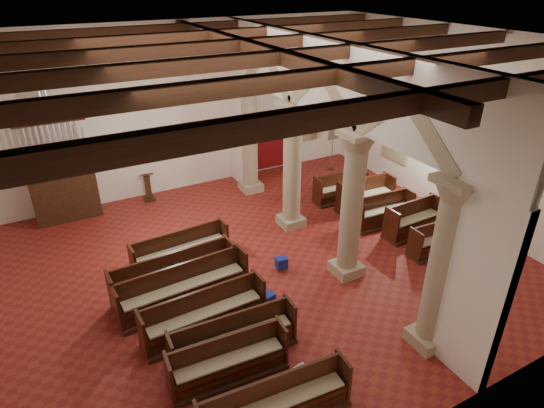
{
  "coord_description": "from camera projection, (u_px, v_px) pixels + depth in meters",
  "views": [
    {
      "loc": [
        -4.86,
        -9.57,
        7.46
      ],
      "look_at": [
        0.56,
        0.5,
        1.53
      ],
      "focal_mm": 30.0,
      "sensor_mm": 36.0,
      "label": 1
    }
  ],
  "objects": [
    {
      "name": "tube_heater_b",
      "position": [
        285.0,
        375.0,
        9.18
      ],
      "size": [
        0.96,
        0.26,
        0.1
      ],
      "primitive_type": "cylinder",
      "rotation": [
        0.0,
        1.57,
        0.17
      ],
      "color": "white",
      "rests_on": "floor"
    },
    {
      "name": "hymnal_box_b",
      "position": [
        269.0,
        299.0,
        11.17
      ],
      "size": [
        0.34,
        0.29,
        0.3
      ],
      "primitive_type": "cube",
      "rotation": [
        0.0,
        0.0,
        0.18
      ],
      "color": "navy",
      "rests_on": "floor"
    },
    {
      "name": "nave_pew_4",
      "position": [
        184.0,
        292.0,
        11.22
      ],
      "size": [
        3.34,
        0.91,
        1.09
      ],
      "rotation": [
        0.0,
        0.0,
        0.06
      ],
      "color": "#3F2314",
      "rests_on": "floor"
    },
    {
      "name": "ceiling",
      "position": [
        261.0,
        42.0,
        10.2
      ],
      "size": [
        14.0,
        14.0,
        0.0
      ],
      "primitive_type": "plane",
      "rotation": [
        3.14,
        0.0,
        0.0
      ],
      "color": "black",
      "rests_on": "wall_back"
    },
    {
      "name": "dossal_curtain",
      "position": [
        273.0,
        142.0,
        18.53
      ],
      "size": [
        1.8,
        0.07,
        2.17
      ],
      "color": "maroon",
      "rests_on": "floor"
    },
    {
      "name": "window_back",
      "position": [
        304.0,
        112.0,
        18.73
      ],
      "size": [
        1.0,
        0.03,
        2.2
      ],
      "primitive_type": "cube",
      "color": "#33745B",
      "rests_on": "wall_back"
    },
    {
      "name": "nave_pew_5",
      "position": [
        175.0,
        282.0,
        11.56
      ],
      "size": [
        3.21,
        0.93,
        1.15
      ],
      "rotation": [
        0.0,
        0.0,
        0.05
      ],
      "color": "#3F2314",
      "rests_on": "floor"
    },
    {
      "name": "processional_banner",
      "position": [
        332.0,
        152.0,
        18.63
      ],
      "size": [
        0.53,
        0.68,
        2.32
      ],
      "rotation": [
        0.0,
        0.0,
        0.1
      ],
      "color": "#3F2314",
      "rests_on": "floor"
    },
    {
      "name": "lectern",
      "position": [
        148.0,
        188.0,
        16.28
      ],
      "size": [
        0.48,
        0.49,
        1.12
      ],
      "rotation": [
        0.0,
        0.0,
        -0.09
      ],
      "color": "#3E2913",
      "rests_on": "floor"
    },
    {
      "name": "nave_pew_6",
      "position": [
        181.0,
        254.0,
        12.76
      ],
      "size": [
        2.78,
        0.84,
        1.01
      ],
      "rotation": [
        0.0,
        0.0,
        0.06
      ],
      "color": "#3F2314",
      "rests_on": "floor"
    },
    {
      "name": "arcade",
      "position": [
        322.0,
        134.0,
        12.08
      ],
      "size": [
        0.9,
        11.9,
        6.0
      ],
      "color": "tan",
      "rests_on": "floor"
    },
    {
      "name": "window_right_b",
      "position": [
        399.0,
        128.0,
        16.84
      ],
      "size": [
        0.03,
        1.0,
        2.2
      ],
      "primitive_type": "cube",
      "color": "#33745B",
      "rests_on": "wall_right"
    },
    {
      "name": "wall_front",
      "position": [
        442.0,
        300.0,
        6.89
      ],
      "size": [
        14.0,
        0.02,
        6.0
      ],
      "primitive_type": "cube",
      "color": "white",
      "rests_on": "floor"
    },
    {
      "name": "floor",
      "position": [
        263.0,
        263.0,
        12.96
      ],
      "size": [
        14.0,
        14.0,
        0.0
      ],
      "primitive_type": "plane",
      "color": "maroon",
      "rests_on": "ground"
    },
    {
      "name": "pipe_organ",
      "position": [
        62.0,
        180.0,
        14.74
      ],
      "size": [
        2.1,
        0.85,
        4.4
      ],
      "color": "#3F2314",
      "rests_on": "floor"
    },
    {
      "name": "ceiling_beams",
      "position": [
        261.0,
        50.0,
        10.28
      ],
      "size": [
        13.8,
        11.8,
        0.3
      ],
      "primitive_type": null,
      "color": "#3F2314",
      "rests_on": "wall_back"
    },
    {
      "name": "nave_pew_0",
      "position": [
        276.0,
        408.0,
        8.31
      ],
      "size": [
        2.94,
        0.83,
        0.96
      ],
      "rotation": [
        0.0,
        0.0,
        -0.07
      ],
      "color": "#3F2314",
      "rests_on": "floor"
    },
    {
      "name": "wall_right",
      "position": [
        456.0,
        126.0,
        14.53
      ],
      "size": [
        0.02,
        12.0,
        6.0
      ],
      "primitive_type": "cube",
      "color": "white",
      "rests_on": "floor"
    },
    {
      "name": "aisle_pew_0",
      "position": [
        435.0,
        244.0,
        13.26
      ],
      "size": [
        1.65,
        0.7,
        0.96
      ],
      "rotation": [
        0.0,
        0.0,
        -0.04
      ],
      "color": "#3F2314",
      "rests_on": "floor"
    },
    {
      "name": "aisle_pew_3",
      "position": [
        365.0,
        200.0,
        15.66
      ],
      "size": [
        2.05,
        0.85,
        1.14
      ],
      "rotation": [
        0.0,
        0.0,
        -0.04
      ],
      "color": "#3F2314",
      "rests_on": "floor"
    },
    {
      "name": "aisle_pew_2",
      "position": [
        383.0,
        215.0,
        14.76
      ],
      "size": [
        2.09,
        0.81,
        1.05
      ],
      "rotation": [
        0.0,
        0.0,
        -0.05
      ],
      "color": "#3F2314",
      "rests_on": "floor"
    },
    {
      "name": "window_right_a",
      "position": [
        490.0,
        165.0,
        13.71
      ],
      "size": [
        0.03,
        1.0,
        2.2
      ],
      "primitive_type": "cube",
      "color": "#33745B",
      "rests_on": "wall_right"
    },
    {
      "name": "wall_back",
      "position": [
        186.0,
        109.0,
        16.27
      ],
      "size": [
        14.0,
        0.02,
        6.0
      ],
      "primitive_type": "cube",
      "color": "white",
      "rests_on": "floor"
    },
    {
      "name": "aisle_pew_1",
      "position": [
        413.0,
        223.0,
        14.23
      ],
      "size": [
        2.0,
        0.79,
        1.09
      ],
      "rotation": [
        0.0,
        0.0,
        0.03
      ],
      "color": "#3F2314",
      "rests_on": "floor"
    },
    {
      "name": "aisle_pew_4",
      "position": [
        340.0,
        191.0,
        16.34
      ],
      "size": [
        2.01,
        0.76,
        1.01
      ],
      "rotation": [
        0.0,
        0.0,
        -0.04
      ],
      "color": "#3F2314",
      "rests_on": "floor"
    },
    {
      "name": "nave_pew_2",
      "position": [
        234.0,
        343.0,
        9.76
      ],
      "size": [
        2.8,
        0.78,
        0.98
      ],
      "rotation": [
        0.0,
        0.0,
        -0.05
      ],
      "color": "#3F2314",
      "rests_on": "floor"
    },
    {
      "name": "nave_pew_3",
      "position": [
        205.0,
        319.0,
        10.38
      ],
      "size": [
        2.93,
        0.81,
        1.05
      ],
      "rotation": [
        0.0,
        0.0,
        0.04
      ],
      "color": "#3F2314",
      "rests_on": "floor"
    },
    {
      "name": "hymnal_box_a",
      "position": [
        296.0,
        399.0,
        8.55
      ],
      "size": [
        0.39,
        0.34,
        0.35
      ],
      "primitive_type": "cube",
      "rotation": [
        0.0,
        0.0,
        -0.19
      ],
      "color": "#16329A",
      "rests_on": "floor"
    },
    {
      "name": "nave_pew_1",
      "position": [
        229.0,
        365.0,
        9.2
      ],
      "size": [
        2.48,
        0.8,
        0.97
      ],
      "rotation": [
        0.0,
        0.0,
        -0.06
      ],
      "color": "#3F2314",
      "rests_on": "floor"
    },
    {
      "name": "hymnal_box_c",
      "position": [
        281.0,
        263.0,
        12.53
      ],
      "size": [
        0.33,
        0.28,
        0.31
      ],
      "primitive_type": "cube",
      "rotation": [
        0.0,
        0.0,
        -0.09
      ],
      "color": "navy",
      "rests_on": "floor"
    }
  ]
}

